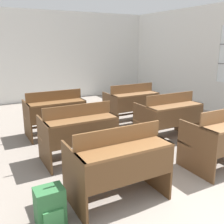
% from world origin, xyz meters
% --- Properties ---
extents(wall_back, '(7.15, 0.06, 2.82)m').
position_xyz_m(wall_back, '(0.00, 7.45, 1.41)').
color(wall_back, silver).
rests_on(wall_back, ground_plane).
extents(wall_right_with_window, '(0.06, 7.42, 2.82)m').
position_xyz_m(wall_right_with_window, '(3.55, 3.74, 1.40)').
color(wall_right_with_window, silver).
rests_on(wall_right_with_window, ground_plane).
extents(bench_front_left, '(1.11, 0.73, 0.92)m').
position_xyz_m(bench_front_left, '(-0.82, 1.41, 0.48)').
color(bench_front_left, '#53371E').
rests_on(bench_front_left, ground_plane).
extents(bench_second_left, '(1.11, 0.73, 0.92)m').
position_xyz_m(bench_second_left, '(-0.82, 2.68, 0.48)').
color(bench_second_left, brown).
rests_on(bench_second_left, ground_plane).
extents(bench_second_right, '(1.11, 0.73, 0.92)m').
position_xyz_m(bench_second_right, '(1.04, 2.69, 0.48)').
color(bench_second_right, brown).
rests_on(bench_second_right, ground_plane).
extents(bench_third_left, '(1.11, 0.73, 0.92)m').
position_xyz_m(bench_third_left, '(-0.80, 4.01, 0.48)').
color(bench_third_left, '#53361D').
rests_on(bench_third_left, ground_plane).
extents(bench_third_right, '(1.11, 0.73, 0.92)m').
position_xyz_m(bench_third_right, '(1.02, 3.98, 0.48)').
color(bench_third_right, brown).
rests_on(bench_third_right, ground_plane).
extents(schoolbag, '(0.30, 0.25, 0.41)m').
position_xyz_m(schoolbag, '(-1.66, 1.36, 0.20)').
color(schoolbag, '#2D6638').
rests_on(schoolbag, ground_plane).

